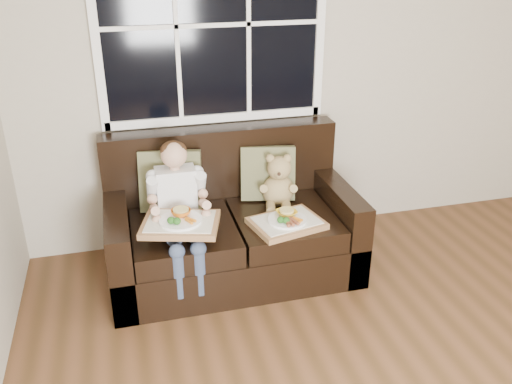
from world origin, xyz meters
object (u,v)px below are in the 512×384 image
object	(u,v)px
teddy_bear	(279,184)
tray_right	(287,222)
loveseat	(231,229)
child	(178,200)
tray_left	(180,222)

from	to	relation	value
teddy_bear	tray_right	size ratio (longest dim) A/B	0.77
loveseat	child	bearing A→B (deg)	-162.13
child	teddy_bear	world-z (taller)	child
child	tray_right	xyz separation A→B (m)	(0.69, -0.18, -0.16)
teddy_bear	tray_right	bearing A→B (deg)	-82.46
teddy_bear	tray_left	world-z (taller)	teddy_bear
teddy_bear	tray_right	distance (m)	0.35
teddy_bear	child	bearing A→B (deg)	-154.25
loveseat	teddy_bear	distance (m)	0.47
tray_left	child	bearing A→B (deg)	101.62
child	teddy_bear	bearing A→B (deg)	10.95
child	tray_left	size ratio (longest dim) A/B	1.56
child	tray_left	xyz separation A→B (m)	(-0.02, -0.20, -0.06)
teddy_bear	tray_right	xyz separation A→B (m)	(-0.04, -0.32, -0.13)
loveseat	teddy_bear	bearing A→B (deg)	3.47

